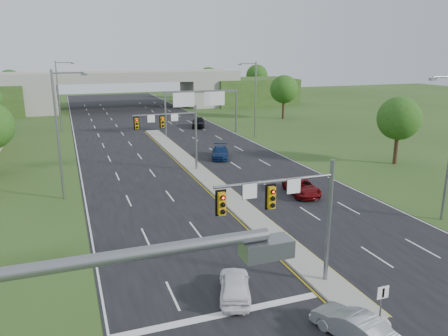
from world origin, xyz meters
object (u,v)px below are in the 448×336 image
at_px(overpass, 125,93).
at_px(car_far_b, 220,152).
at_px(signal_mast_far, 175,128).
at_px(keep_right_sign, 382,300).
at_px(car_white, 235,285).
at_px(sign_gantry, 201,100).
at_px(car_silver, 353,326).
at_px(car_far_a, 302,187).
at_px(signal_mast_near, 293,207).
at_px(car_far_c, 198,122).

distance_m(overpass, car_far_b, 50.91).
bearing_deg(overpass, signal_mast_far, -92.35).
height_order(keep_right_sign, car_white, keep_right_sign).
relative_size(sign_gantry, car_white, 2.94).
bearing_deg(signal_mast_far, car_silver, -88.73).
bearing_deg(car_far_a, signal_mast_near, -113.66).
xyz_separation_m(signal_mast_far, overpass, (2.26, 55.07, -1.17)).
xyz_separation_m(car_far_a, car_far_b, (-2.27, 15.39, 0.01)).
distance_m(car_white, car_far_a, 18.05).
relative_size(car_silver, car_far_c, 0.79).
relative_size(signal_mast_near, car_far_c, 1.40).
height_order(car_white, car_far_c, car_far_c).
relative_size(car_white, car_far_a, 0.80).
bearing_deg(car_far_a, car_far_b, 106.72).
distance_m(signal_mast_near, keep_right_sign, 5.94).
xyz_separation_m(sign_gantry, car_silver, (-8.29, -49.65, -4.56)).
relative_size(keep_right_sign, car_white, 0.56).
distance_m(sign_gantry, car_far_b, 16.41).
distance_m(overpass, car_far_c, 29.97).
relative_size(signal_mast_near, sign_gantry, 0.60).
distance_m(keep_right_sign, car_white, 7.18).
xyz_separation_m(signal_mast_far, car_white, (-3.01, -24.65, -4.04)).
bearing_deg(car_far_b, keep_right_sign, -76.97).
relative_size(sign_gantry, car_silver, 2.91).
relative_size(signal_mast_far, car_far_a, 1.43).
distance_m(car_far_b, car_far_c, 22.28).
xyz_separation_m(car_silver, car_far_a, (8.11, 18.68, 0.02)).
height_order(car_white, car_far_b, car_far_b).
distance_m(keep_right_sign, car_far_c, 56.40).
distance_m(signal_mast_near, signal_mast_far, 25.00).
xyz_separation_m(car_silver, car_far_b, (5.84, 34.07, 0.03)).
bearing_deg(car_silver, sign_gantry, -116.98).
bearing_deg(signal_mast_near, sign_gantry, 78.75).
bearing_deg(sign_gantry, signal_mast_near, -101.25).
distance_m(signal_mast_near, car_far_b, 30.39).
bearing_deg(car_far_c, car_white, -85.90).
height_order(sign_gantry, car_white, sign_gantry).
height_order(sign_gantry, car_far_c, sign_gantry).
bearing_deg(signal_mast_far, keep_right_sign, -85.61).
height_order(signal_mast_far, sign_gantry, signal_mast_far).
relative_size(signal_mast_far, car_far_c, 1.40).
xyz_separation_m(signal_mast_near, car_far_a, (8.77, 14.03, -4.03)).
distance_m(overpass, car_silver, 84.79).
relative_size(car_silver, car_far_b, 0.84).
bearing_deg(car_far_a, overpass, 103.96).
bearing_deg(car_far_b, car_white, -87.96).
bearing_deg(sign_gantry, car_far_a, -90.33).
xyz_separation_m(signal_mast_far, sign_gantry, (8.95, 19.99, 0.51)).
distance_m(signal_mast_near, overpass, 80.11).
distance_m(signal_mast_near, car_far_c, 52.54).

